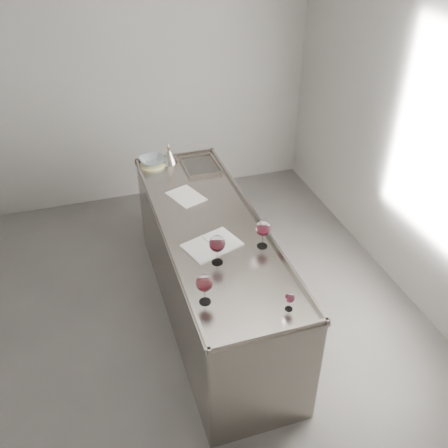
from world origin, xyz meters
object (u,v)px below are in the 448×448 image
object	(u,v)px
wine_glass_left	(205,284)
ceramic_bowl	(152,161)
wine_funnel	(169,157)
wine_glass_small	(290,298)
counter	(212,272)
wine_glass_middle	(217,244)
notebook	(212,245)
wine_glass_right	(263,229)

from	to	relation	value
wine_glass_left	ceramic_bowl	world-z (taller)	wine_glass_left
wine_funnel	wine_glass_small	bearing A→B (deg)	-82.54
counter	wine_glass_middle	xyz separation A→B (m)	(-0.09, -0.45, 0.62)
ceramic_bowl	wine_glass_left	bearing A→B (deg)	-91.13
counter	wine_glass_left	size ratio (longest dim) A/B	11.45
notebook	ceramic_bowl	world-z (taller)	ceramic_bowl
wine_funnel	counter	bearing A→B (deg)	-85.88
wine_funnel	wine_glass_middle	bearing A→B (deg)	-90.35
wine_glass_small	wine_funnel	world-z (taller)	wine_funnel
counter	wine_glass_small	bearing A→B (deg)	-79.05
counter	wine_glass_right	bearing A→B (deg)	-53.63
wine_glass_middle	notebook	bearing A→B (deg)	83.74
counter	notebook	bearing A→B (deg)	-104.38
wine_glass_middle	wine_glass_right	distance (m)	0.37
wine_glass_right	notebook	distance (m)	0.39
notebook	ceramic_bowl	xyz separation A→B (m)	(-0.17, 1.34, 0.04)
counter	wine_glass_right	xyz separation A→B (m)	(0.27, -0.37, 0.62)
wine_glass_right	wine_glass_middle	bearing A→B (deg)	-167.85
wine_glass_middle	wine_glass_right	bearing A→B (deg)	12.15
wine_glass_left	wine_glass_middle	distance (m)	0.40
wine_glass_small	notebook	world-z (taller)	wine_glass_small
wine_glass_small	wine_glass_right	bearing A→B (deg)	83.11
counter	notebook	xyz separation A→B (m)	(-0.07, -0.26, 0.47)
wine_glass_right	wine_funnel	distance (m)	1.50
ceramic_bowl	counter	bearing A→B (deg)	-77.56
wine_glass_right	notebook	world-z (taller)	wine_glass_right
wine_glass_left	wine_funnel	distance (m)	1.89
wine_glass_right	ceramic_bowl	world-z (taller)	wine_glass_right
wine_glass_left	wine_funnel	world-z (taller)	wine_funnel
ceramic_bowl	wine_funnel	bearing A→B (deg)	0.00
wine_glass_middle	wine_glass_small	size ratio (longest dim) A/B	1.75
wine_glass_middle	wine_funnel	bearing A→B (deg)	89.65
wine_glass_small	ceramic_bowl	xyz separation A→B (m)	(-0.43, 2.10, -0.04)
wine_glass_middle	wine_glass_small	distance (m)	0.64
wine_glass_left	notebook	size ratio (longest dim) A/B	0.47
counter	wine_funnel	world-z (taller)	wine_funnel
wine_funnel	notebook	bearing A→B (deg)	-89.49
counter	wine_glass_left	bearing A→B (deg)	-108.99
wine_glass_left	wine_glass_right	bearing A→B (deg)	37.79
wine_glass_small	wine_glass_middle	bearing A→B (deg)	116.61
wine_glass_middle	notebook	world-z (taller)	wine_glass_middle
wine_glass_small	wine_funnel	bearing A→B (deg)	97.46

